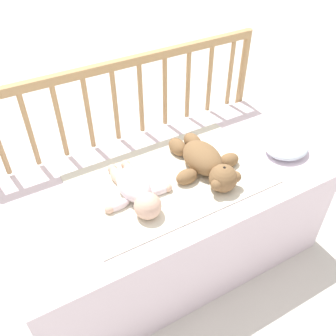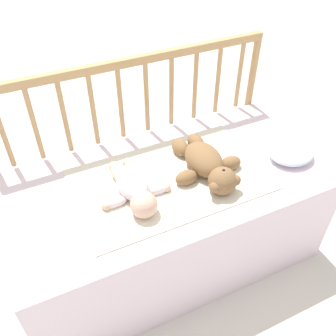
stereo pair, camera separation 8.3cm
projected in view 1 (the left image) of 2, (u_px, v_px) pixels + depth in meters
ground_plane at (168, 251)px, 1.88m from camera, size 12.00×12.00×0.00m
crib_mattress at (168, 218)px, 1.72m from camera, size 1.33×0.67×0.50m
crib_rail at (129, 111)px, 1.70m from camera, size 1.33×0.04×0.88m
blanket at (171, 179)px, 1.55m from camera, size 0.79×0.48×0.01m
teddy_bear at (205, 162)px, 1.55m from camera, size 0.30×0.39×0.12m
baby at (136, 189)px, 1.44m from camera, size 0.29×0.36×0.10m
small_pillow at (287, 147)px, 1.66m from camera, size 0.20×0.17×0.06m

